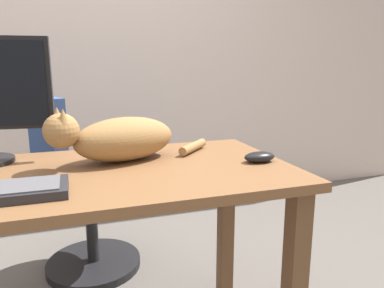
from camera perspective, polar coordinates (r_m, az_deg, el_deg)
name	(u,v)px	position (r m, az deg, el deg)	size (l,w,h in m)	color
back_wall	(64,26)	(2.65, -19.59, 17.13)	(6.00, 0.04, 2.60)	beige
desk	(74,208)	(1.20, -18.14, -9.55)	(1.39, 0.65, 0.72)	brown
office_chair	(80,199)	(1.90, -17.25, -8.35)	(0.51, 0.49, 0.91)	black
cat	(119,138)	(1.25, -11.44, 0.94)	(0.59, 0.28, 0.20)	olive
computer_mouse	(260,157)	(1.25, 10.62, -2.02)	(0.11, 0.06, 0.04)	black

